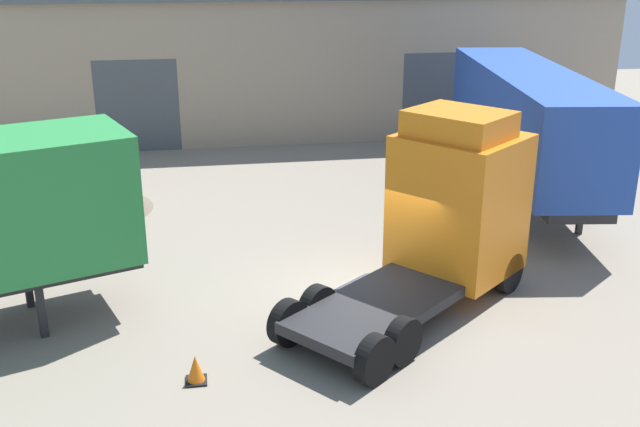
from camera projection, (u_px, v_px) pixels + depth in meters
ground_plane at (370, 293)px, 17.68m from camera, size 60.00×60.00×0.00m
warehouse_building at (280, 55)px, 34.12m from camera, size 28.36×10.12×5.95m
tractor_unit_orange at (448, 211)px, 17.02m from camera, size 6.44×5.96×4.31m
container_trailer_black at (526, 118)px, 23.48m from camera, size 3.95×11.08×4.11m
gravel_pile at (85, 188)px, 22.89m from camera, size 4.01×4.01×1.44m
traffic_cone at (196, 370)px, 14.00m from camera, size 0.40×0.40×0.55m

